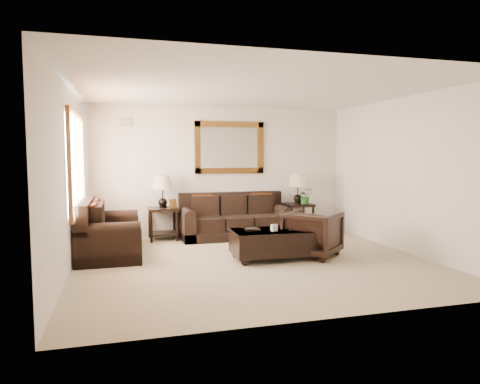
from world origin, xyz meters
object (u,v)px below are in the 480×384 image
object	(u,v)px
coffee_table	(275,241)
loveseat	(106,235)
end_table_right	(298,194)
armchair	(313,231)
end_table_left	(163,198)
sofa	(234,221)

from	to	relation	value
coffee_table	loveseat	bearing A→B (deg)	161.65
end_table_right	armchair	distance (m)	2.21
armchair	loveseat	bearing A→B (deg)	31.89
end_table_right	end_table_left	bearing A→B (deg)	-179.98
end_table_left	coffee_table	world-z (taller)	end_table_left
sofa	coffee_table	xyz separation A→B (m)	(0.17, -1.99, -0.03)
end_table_left	coffee_table	bearing A→B (deg)	-52.34
end_table_right	armchair	size ratio (longest dim) A/B	1.55
sofa	loveseat	size ratio (longest dim) A/B	1.31
end_table_left	end_table_right	world-z (taller)	end_table_left
sofa	coffee_table	size ratio (longest dim) A/B	1.55
end_table_left	armchair	distance (m)	3.13
end_table_right	sofa	bearing A→B (deg)	-175.95
sofa	end_table_left	world-z (taller)	end_table_left
loveseat	end_table_right	distance (m)	4.15
loveseat	armchair	size ratio (longest dim) A/B	2.02
sofa	end_table_left	distance (m)	1.54
loveseat	sofa	bearing A→B (deg)	-67.44
loveseat	armchair	distance (m)	3.48
sofa	coffee_table	world-z (taller)	sofa
loveseat	end_table_right	world-z (taller)	end_table_right
sofa	armchair	size ratio (longest dim) A/B	2.65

